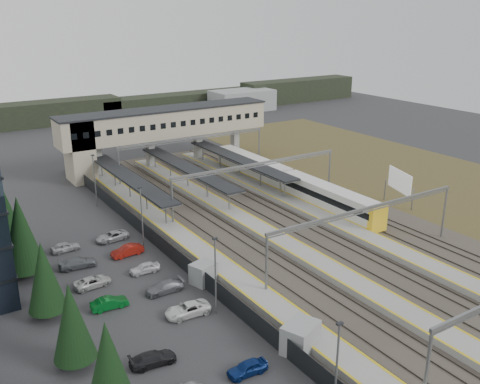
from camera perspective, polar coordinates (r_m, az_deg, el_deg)
ground at (r=63.53m, az=0.07°, el=-7.57°), size 220.00×220.00×0.00m
conifer_row at (r=50.63m, az=-19.17°, el=-9.85°), size 4.42×49.82×9.50m
car_park at (r=52.63m, az=-8.44°, el=-13.08°), size 10.55×44.64×1.29m
lampposts at (r=59.20m, az=-7.15°, el=-5.15°), size 0.50×53.25×8.07m
fence at (r=64.25m, az=-7.28°, el=-6.43°), size 0.08×90.00×2.00m
relay_cabin_near at (r=48.27m, az=6.45°, el=-15.17°), size 3.88×3.41×2.69m
relay_cabin_far at (r=58.83m, az=-3.92°, el=-8.63°), size 3.08×2.81×2.33m
rail_corridor at (r=72.01m, az=4.19°, el=-4.07°), size 34.00×90.00×0.92m
canopies at (r=87.33m, az=-5.64°, el=2.56°), size 23.10×30.00×3.28m
footbridge at (r=99.86m, az=-9.32°, el=6.84°), size 40.40×6.40×11.20m
gantries at (r=70.08m, az=7.02°, el=0.17°), size 28.40×62.28×7.17m
train at (r=86.36m, az=5.20°, el=1.09°), size 2.86×39.78×3.60m
billboard at (r=83.95m, az=16.66°, el=1.03°), size 2.18×6.10×5.50m
scrub_east at (r=96.59m, az=21.44°, el=0.50°), size 34.00×120.00×0.06m
treeline_far at (r=152.53m, az=-11.32°, el=8.91°), size 170.00×19.00×7.00m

